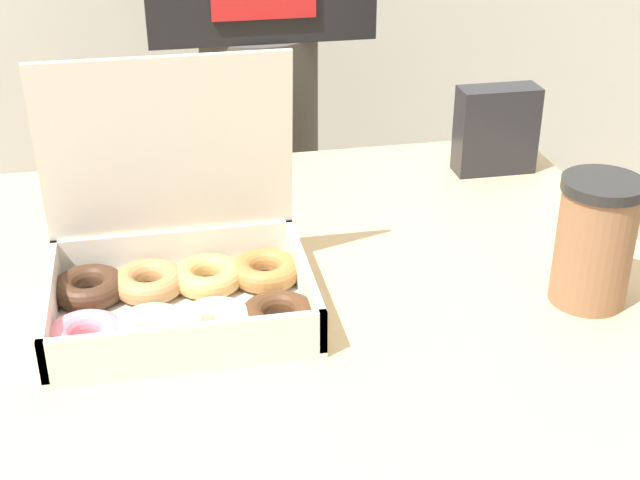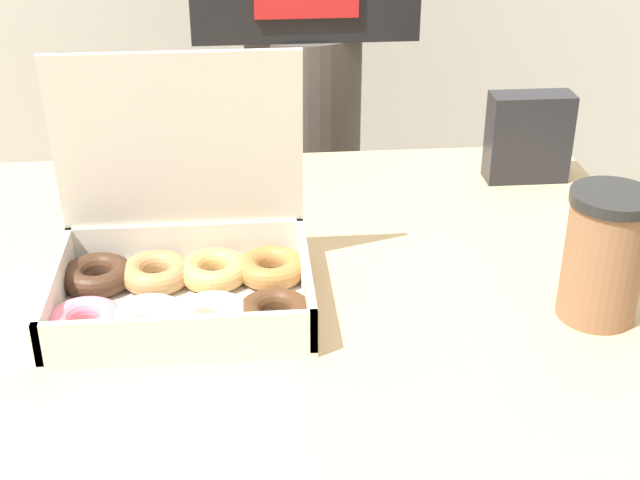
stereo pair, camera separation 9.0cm
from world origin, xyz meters
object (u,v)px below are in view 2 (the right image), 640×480
at_px(napkin_holder, 528,137).
at_px(donut_box, 182,272).
at_px(person_customer, 303,4).
at_px(coffee_cup, 604,255).

bearing_deg(napkin_holder, donut_box, -147.47).
distance_m(napkin_holder, person_customer, 0.51).
bearing_deg(napkin_holder, coffee_cup, -94.76).
relative_size(napkin_holder, person_customer, 0.08).
distance_m(coffee_cup, person_customer, 0.83).
distance_m(donut_box, person_customer, 0.75).
bearing_deg(donut_box, napkin_holder, 32.53).
bearing_deg(coffee_cup, person_customer, 108.75).
distance_m(donut_box, coffee_cup, 0.45).
relative_size(coffee_cup, napkin_holder, 1.14).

